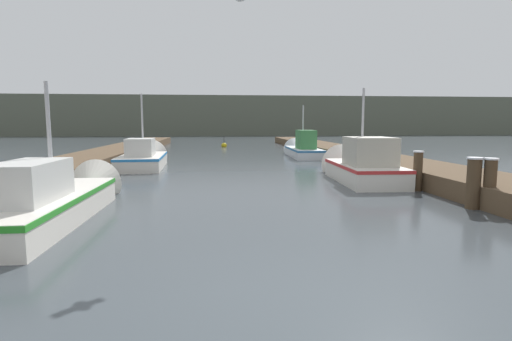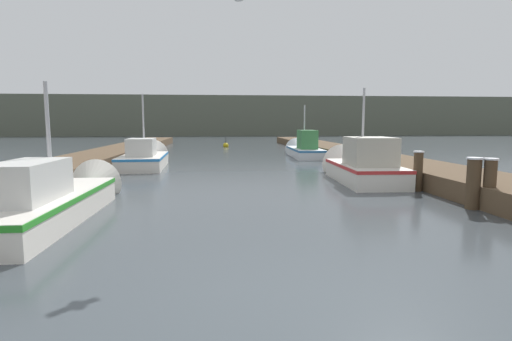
{
  "view_description": "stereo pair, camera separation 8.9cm",
  "coord_description": "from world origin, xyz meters",
  "px_view_note": "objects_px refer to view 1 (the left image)",
  "views": [
    {
      "loc": [
        -0.79,
        -4.03,
        1.98
      ],
      "look_at": [
        0.46,
        8.25,
        0.49
      ],
      "focal_mm": 28.0,
      "sensor_mm": 36.0,
      "label": 1
    },
    {
      "loc": [
        -0.7,
        -4.04,
        1.98
      ],
      "look_at": [
        0.46,
        8.25,
        0.49
      ],
      "focal_mm": 28.0,
      "sensor_mm": 36.0,
      "label": 2
    }
  ],
  "objects_px": {
    "channel_buoy": "(224,145)",
    "mooring_piling_3": "(490,184)",
    "mooring_piling_1": "(418,171)",
    "fishing_boat_2": "(145,158)",
    "mooring_piling_2": "(474,183)",
    "fishing_boat_1": "(360,166)",
    "mooring_piling_0": "(306,142)",
    "fishing_boat_3": "(302,149)",
    "fishing_boat_0": "(56,198)"
  },
  "relations": [
    {
      "from": "fishing_boat_1",
      "to": "mooring_piling_3",
      "type": "relative_size",
      "value": 4.09
    },
    {
      "from": "fishing_boat_1",
      "to": "mooring_piling_0",
      "type": "relative_size",
      "value": 3.61
    },
    {
      "from": "mooring_piling_2",
      "to": "fishing_boat_2",
      "type": "bearing_deg",
      "value": 132.55
    },
    {
      "from": "fishing_boat_0",
      "to": "mooring_piling_3",
      "type": "relative_size",
      "value": 4.82
    },
    {
      "from": "fishing_boat_0",
      "to": "channel_buoy",
      "type": "bearing_deg",
      "value": 80.89
    },
    {
      "from": "fishing_boat_2",
      "to": "channel_buoy",
      "type": "xyz_separation_m",
      "value": [
        3.9,
        14.05,
        -0.27
      ]
    },
    {
      "from": "mooring_piling_0",
      "to": "mooring_piling_3",
      "type": "distance_m",
      "value": 17.52
    },
    {
      "from": "fishing_boat_1",
      "to": "fishing_boat_3",
      "type": "distance_m",
      "value": 9.84
    },
    {
      "from": "fishing_boat_0",
      "to": "fishing_boat_3",
      "type": "relative_size",
      "value": 1.03
    },
    {
      "from": "fishing_boat_2",
      "to": "fishing_boat_3",
      "type": "relative_size",
      "value": 0.93
    },
    {
      "from": "fishing_boat_2",
      "to": "fishing_boat_3",
      "type": "bearing_deg",
      "value": 26.79
    },
    {
      "from": "mooring_piling_2",
      "to": "fishing_boat_0",
      "type": "bearing_deg",
      "value": 179.28
    },
    {
      "from": "channel_buoy",
      "to": "mooring_piling_2",
      "type": "bearing_deg",
      "value": -77.74
    },
    {
      "from": "mooring_piling_0",
      "to": "mooring_piling_2",
      "type": "xyz_separation_m",
      "value": [
        -0.08,
        -17.36,
        -0.08
      ]
    },
    {
      "from": "mooring_piling_3",
      "to": "channel_buoy",
      "type": "bearing_deg",
      "value": 102.82
    },
    {
      "from": "mooring_piling_0",
      "to": "mooring_piling_1",
      "type": "distance_m",
      "value": 14.91
    },
    {
      "from": "fishing_boat_1",
      "to": "mooring_piling_1",
      "type": "xyz_separation_m",
      "value": [
        0.91,
        -2.26,
        0.09
      ]
    },
    {
      "from": "fishing_boat_0",
      "to": "mooring_piling_0",
      "type": "relative_size",
      "value": 4.25
    },
    {
      "from": "fishing_boat_2",
      "to": "mooring_piling_1",
      "type": "relative_size",
      "value": 4.45
    },
    {
      "from": "mooring_piling_1",
      "to": "mooring_piling_3",
      "type": "xyz_separation_m",
      "value": [
        0.33,
        -2.62,
        0.01
      ]
    },
    {
      "from": "fishing_boat_2",
      "to": "mooring_piling_0",
      "type": "xyz_separation_m",
      "value": [
        9.18,
        7.45,
        0.28
      ]
    },
    {
      "from": "fishing_boat_3",
      "to": "channel_buoy",
      "type": "xyz_separation_m",
      "value": [
        -4.38,
        9.41,
        -0.31
      ]
    },
    {
      "from": "mooring_piling_2",
      "to": "channel_buoy",
      "type": "height_order",
      "value": "mooring_piling_2"
    },
    {
      "from": "mooring_piling_2",
      "to": "mooring_piling_3",
      "type": "distance_m",
      "value": 0.32
    },
    {
      "from": "mooring_piling_2",
      "to": "channel_buoy",
      "type": "distance_m",
      "value": 24.53
    },
    {
      "from": "fishing_boat_2",
      "to": "mooring_piling_3",
      "type": "height_order",
      "value": "fishing_boat_2"
    },
    {
      "from": "fishing_boat_3",
      "to": "mooring_piling_0",
      "type": "relative_size",
      "value": 4.14
    },
    {
      "from": "fishing_boat_0",
      "to": "fishing_boat_3",
      "type": "distance_m",
      "value": 16.71
    },
    {
      "from": "fishing_boat_3",
      "to": "mooring_piling_3",
      "type": "relative_size",
      "value": 4.7
    },
    {
      "from": "mooring_piling_1",
      "to": "channel_buoy",
      "type": "xyz_separation_m",
      "value": [
        -5.16,
        21.51,
        -0.46
      ]
    },
    {
      "from": "mooring_piling_1",
      "to": "mooring_piling_3",
      "type": "distance_m",
      "value": 2.64
    },
    {
      "from": "fishing_boat_1",
      "to": "fishing_boat_2",
      "type": "distance_m",
      "value": 9.66
    },
    {
      "from": "fishing_boat_1",
      "to": "fishing_boat_0",
      "type": "bearing_deg",
      "value": -148.39
    },
    {
      "from": "channel_buoy",
      "to": "mooring_piling_3",
      "type": "bearing_deg",
      "value": -77.18
    },
    {
      "from": "fishing_boat_2",
      "to": "mooring_piling_2",
      "type": "xyz_separation_m",
      "value": [
        9.11,
        -9.92,
        0.2
      ]
    },
    {
      "from": "mooring_piling_0",
      "to": "fishing_boat_2",
      "type": "bearing_deg",
      "value": -140.97
    },
    {
      "from": "fishing_boat_3",
      "to": "mooring_piling_1",
      "type": "bearing_deg",
      "value": -84.56
    },
    {
      "from": "fishing_boat_2",
      "to": "mooring_piling_1",
      "type": "height_order",
      "value": "fishing_boat_2"
    },
    {
      "from": "fishing_boat_0",
      "to": "mooring_piling_0",
      "type": "distance_m",
      "value": 19.61
    },
    {
      "from": "mooring_piling_1",
      "to": "mooring_piling_2",
      "type": "bearing_deg",
      "value": -88.85
    },
    {
      "from": "fishing_boat_2",
      "to": "mooring_piling_3",
      "type": "bearing_deg",
      "value": -49.51
    },
    {
      "from": "fishing_boat_0",
      "to": "fishing_boat_3",
      "type": "xyz_separation_m",
      "value": [
        8.41,
        14.44,
        0.03
      ]
    },
    {
      "from": "mooring_piling_3",
      "to": "mooring_piling_1",
      "type": "bearing_deg",
      "value": 97.22
    },
    {
      "from": "fishing_boat_2",
      "to": "mooring_piling_2",
      "type": "distance_m",
      "value": 13.47
    },
    {
      "from": "mooring_piling_3",
      "to": "channel_buoy",
      "type": "distance_m",
      "value": 24.75
    },
    {
      "from": "fishing_boat_0",
      "to": "mooring_piling_2",
      "type": "relative_size",
      "value": 4.8
    },
    {
      "from": "channel_buoy",
      "to": "mooring_piling_0",
      "type": "bearing_deg",
      "value": -51.31
    },
    {
      "from": "fishing_boat_1",
      "to": "mooring_piling_0",
      "type": "height_order",
      "value": "fishing_boat_1"
    },
    {
      "from": "fishing_boat_0",
      "to": "mooring_piling_3",
      "type": "xyz_separation_m",
      "value": [
        9.52,
        -0.27,
        0.19
      ]
    },
    {
      "from": "fishing_boat_3",
      "to": "mooring_piling_1",
      "type": "xyz_separation_m",
      "value": [
        0.78,
        -12.1,
        0.15
      ]
    }
  ]
}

